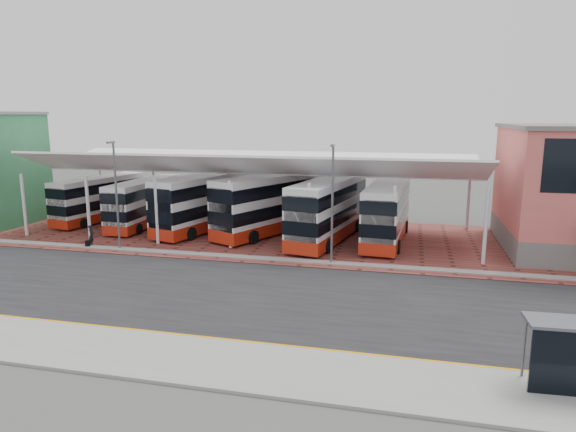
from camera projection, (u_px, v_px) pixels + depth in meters
name	position (u px, v px, depth m)	size (l,w,h in m)	color
ground	(280.00, 292.00, 29.27)	(140.00, 140.00, 0.00)	#434541
road	(275.00, 298.00, 28.31)	(120.00, 14.00, 0.02)	black
forecourt	(344.00, 240.00, 41.21)	(72.00, 16.00, 0.06)	brown
sidewalk	(225.00, 364.00, 20.67)	(120.00, 4.00, 0.14)	gray
north_kerb	(302.00, 261.00, 35.17)	(120.00, 0.80, 0.14)	gray
yellow_line_near	(241.00, 344.00, 22.58)	(120.00, 0.12, 0.01)	#F39D00
yellow_line_far	(243.00, 341.00, 22.87)	(120.00, 0.12, 0.01)	#F39D00
canopy	(251.00, 165.00, 42.81)	(37.00, 11.63, 7.07)	silver
lamp_west	(116.00, 192.00, 37.60)	(0.16, 0.90, 8.07)	#55575D
lamp_east	(332.00, 200.00, 33.96)	(0.16, 0.90, 8.07)	#55575D
bus_0	(99.00, 199.00, 48.35)	(4.16, 10.31, 4.15)	silver
bus_1	(144.00, 203.00, 46.10)	(2.56, 10.08, 4.15)	silver
bus_2	(206.00, 203.00, 44.50)	(5.72, 11.96, 4.81)	silver
bus_3	(271.00, 204.00, 43.25)	(7.53, 12.07, 4.95)	silver
bus_4	(328.00, 210.00, 40.73)	(4.84, 12.14, 4.88)	silver
bus_5	(387.00, 213.00, 40.39)	(3.36, 11.33, 4.61)	silver
pedestrian	(91.00, 236.00, 39.18)	(0.59, 0.39, 1.63)	black
suitcase	(88.00, 244.00, 38.86)	(0.31, 0.22, 0.53)	black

